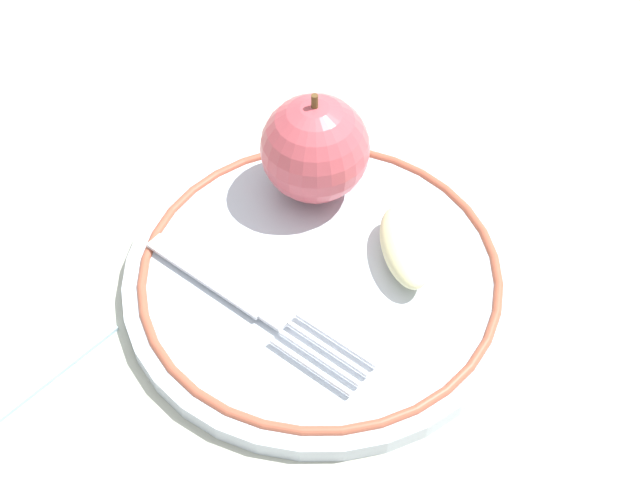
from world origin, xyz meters
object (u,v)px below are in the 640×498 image
plate (320,276)px  apple_slice_front (405,247)px  fork (246,302)px  apple_red_whole (315,149)px

plate → apple_slice_front: apple_slice_front is taller
apple_slice_front → fork: size_ratio=0.39×
apple_red_whole → apple_slice_front: apple_red_whole is taller
plate → apple_red_whole: size_ratio=3.08×
apple_red_whole → fork: bearing=-85.5°
apple_slice_front → fork: bearing=100.8°
apple_red_whole → apple_slice_front: (0.08, -0.03, -0.03)m
apple_red_whole → plate: bearing=-59.7°
plate → fork: 0.05m
apple_slice_front → apple_red_whole: bearing=33.1°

